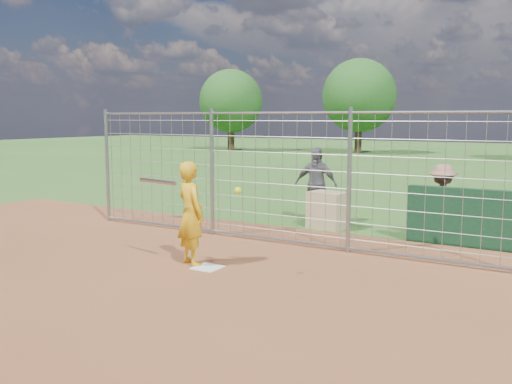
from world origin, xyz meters
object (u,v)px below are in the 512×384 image
Objects in this scene: bystander_b at (316,185)px; equipment_bin at (328,210)px; batter at (191,214)px; bystander_c at (442,202)px.

bystander_b reaches higher than equipment_bin.
bystander_b is at bearing 147.98° from equipment_bin.
bystander_b is 2.18× the size of equipment_bin.
batter is 1.14× the size of bystander_c.
batter is 0.98× the size of bystander_b.
bystander_b is 0.86m from equipment_bin.
equipment_bin is (0.60, 4.06, -0.46)m from batter.
bystander_b is (0.07, 4.54, 0.01)m from batter.
batter is at bearing -88.06° from equipment_bin.
bystander_c is at bearing 13.46° from equipment_bin.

